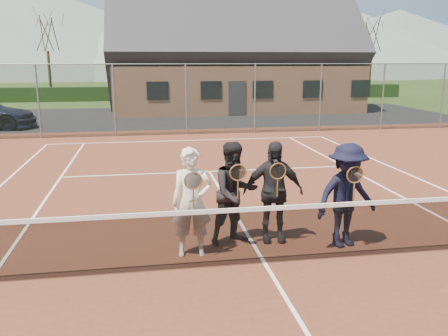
{
  "coord_description": "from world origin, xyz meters",
  "views": [
    {
      "loc": [
        -1.81,
        -6.78,
        3.17
      ],
      "look_at": [
        -0.4,
        1.5,
        1.25
      ],
      "focal_mm": 38.0,
      "sensor_mm": 36.0,
      "label": 1
    }
  ],
  "objects_px": {
    "player_b": "(235,193)",
    "tennis_net": "(265,232)",
    "clubhouse": "(233,47)",
    "player_c": "(273,192)",
    "player_d": "(347,196)",
    "player_a": "(192,202)"
  },
  "relations": [
    {
      "from": "player_b",
      "to": "tennis_net",
      "type": "bearing_deg",
      "value": -72.53
    },
    {
      "from": "clubhouse",
      "to": "tennis_net",
      "type": "bearing_deg",
      "value": -99.46
    },
    {
      "from": "player_c",
      "to": "player_d",
      "type": "relative_size",
      "value": 1.0
    },
    {
      "from": "clubhouse",
      "to": "player_c",
      "type": "bearing_deg",
      "value": -98.93
    },
    {
      "from": "clubhouse",
      "to": "player_d",
      "type": "bearing_deg",
      "value": -95.97
    },
    {
      "from": "tennis_net",
      "to": "player_a",
      "type": "xyz_separation_m",
      "value": [
        -1.09,
        0.54,
        0.38
      ]
    },
    {
      "from": "player_a",
      "to": "player_b",
      "type": "height_order",
      "value": "same"
    },
    {
      "from": "player_a",
      "to": "clubhouse",
      "type": "bearing_deg",
      "value": 77.75
    },
    {
      "from": "player_b",
      "to": "clubhouse",
      "type": "bearing_deg",
      "value": 79.42
    },
    {
      "from": "clubhouse",
      "to": "player_b",
      "type": "relative_size",
      "value": 8.67
    },
    {
      "from": "player_a",
      "to": "player_b",
      "type": "distance_m",
      "value": 0.89
    },
    {
      "from": "player_b",
      "to": "player_d",
      "type": "relative_size",
      "value": 1.0
    },
    {
      "from": "tennis_net",
      "to": "player_b",
      "type": "xyz_separation_m",
      "value": [
        -0.3,
        0.96,
        0.38
      ]
    },
    {
      "from": "player_b",
      "to": "player_d",
      "type": "xyz_separation_m",
      "value": [
        1.85,
        -0.46,
        -0.0
      ]
    },
    {
      "from": "player_b",
      "to": "player_c",
      "type": "height_order",
      "value": "same"
    },
    {
      "from": "clubhouse",
      "to": "player_c",
      "type": "xyz_separation_m",
      "value": [
        -3.62,
        -23.05,
        -3.07
      ]
    },
    {
      "from": "tennis_net",
      "to": "player_d",
      "type": "distance_m",
      "value": 1.67
    },
    {
      "from": "tennis_net",
      "to": "clubhouse",
      "type": "xyz_separation_m",
      "value": [
        4.0,
        24.0,
        3.45
      ]
    },
    {
      "from": "player_b",
      "to": "player_c",
      "type": "relative_size",
      "value": 1.0
    },
    {
      "from": "player_d",
      "to": "tennis_net",
      "type": "bearing_deg",
      "value": -162.13
    },
    {
      "from": "clubhouse",
      "to": "player_d",
      "type": "xyz_separation_m",
      "value": [
        -2.46,
        -23.5,
        -3.07
      ]
    },
    {
      "from": "tennis_net",
      "to": "player_b",
      "type": "distance_m",
      "value": 1.08
    }
  ]
}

